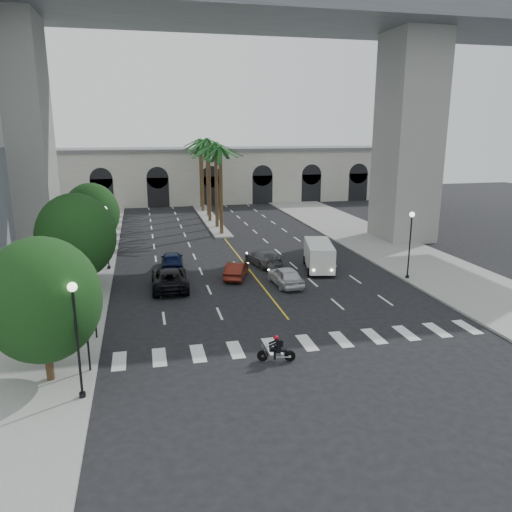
# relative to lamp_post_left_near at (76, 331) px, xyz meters

# --- Properties ---
(ground) EXTENTS (140.00, 140.00, 0.00)m
(ground) POSITION_rel_lamp_post_left_near_xyz_m (11.40, 5.00, -3.22)
(ground) COLOR black
(ground) RESTS_ON ground
(sidewalk_left) EXTENTS (8.00, 100.00, 0.15)m
(sidewalk_left) POSITION_rel_lamp_post_left_near_xyz_m (-3.60, 20.00, -3.15)
(sidewalk_left) COLOR gray
(sidewalk_left) RESTS_ON ground
(sidewalk_right) EXTENTS (8.00, 100.00, 0.15)m
(sidewalk_right) POSITION_rel_lamp_post_left_near_xyz_m (26.40, 20.00, -3.15)
(sidewalk_right) COLOR gray
(sidewalk_right) RESTS_ON ground
(median) EXTENTS (2.00, 24.00, 0.20)m
(median) POSITION_rel_lamp_post_left_near_xyz_m (11.40, 43.00, -3.12)
(median) COLOR gray
(median) RESTS_ON ground
(pier_building) EXTENTS (71.00, 10.50, 8.50)m
(pier_building) POSITION_rel_lamp_post_left_near_xyz_m (11.40, 60.00, 1.04)
(pier_building) COLOR beige
(pier_building) RESTS_ON ground
(bridge) EXTENTS (75.00, 13.00, 26.00)m
(bridge) POSITION_rel_lamp_post_left_near_xyz_m (14.82, 27.00, 15.29)
(bridge) COLOR gray
(bridge) RESTS_ON ground
(palm_a) EXTENTS (3.20, 3.20, 10.30)m
(palm_a) POSITION_rel_lamp_post_left_near_xyz_m (11.40, 33.00, 5.88)
(palm_a) COLOR #47331E
(palm_a) RESTS_ON ground
(palm_b) EXTENTS (3.20, 3.20, 10.60)m
(palm_b) POSITION_rel_lamp_post_left_near_xyz_m (11.50, 37.00, 6.15)
(palm_b) COLOR #47331E
(palm_b) RESTS_ON ground
(palm_c) EXTENTS (3.20, 3.20, 10.10)m
(palm_c) POSITION_rel_lamp_post_left_near_xyz_m (11.20, 41.00, 5.69)
(palm_c) COLOR #47331E
(palm_c) RESTS_ON ground
(palm_d) EXTENTS (3.20, 3.20, 10.90)m
(palm_d) POSITION_rel_lamp_post_left_near_xyz_m (11.55, 45.00, 6.43)
(palm_d) COLOR #47331E
(palm_d) RESTS_ON ground
(palm_e) EXTENTS (3.20, 3.20, 10.40)m
(palm_e) POSITION_rel_lamp_post_left_near_xyz_m (11.30, 49.00, 5.97)
(palm_e) COLOR #47331E
(palm_e) RESTS_ON ground
(palm_f) EXTENTS (3.20, 3.20, 10.70)m
(palm_f) POSITION_rel_lamp_post_left_near_xyz_m (11.60, 53.00, 6.24)
(palm_f) COLOR #47331E
(palm_f) RESTS_ON ground
(street_tree_near) EXTENTS (5.20, 5.20, 6.89)m
(street_tree_near) POSITION_rel_lamp_post_left_near_xyz_m (-1.60, 2.00, 0.80)
(street_tree_near) COLOR #382616
(street_tree_near) RESTS_ON ground
(street_tree_mid) EXTENTS (5.44, 5.44, 7.21)m
(street_tree_mid) POSITION_rel_lamp_post_left_near_xyz_m (-1.60, 15.00, 0.99)
(street_tree_mid) COLOR #382616
(street_tree_mid) RESTS_ON ground
(street_tree_far) EXTENTS (5.04, 5.04, 6.68)m
(street_tree_far) POSITION_rel_lamp_post_left_near_xyz_m (-1.60, 27.00, 0.68)
(street_tree_far) COLOR #382616
(street_tree_far) RESTS_ON ground
(lamp_post_left_near) EXTENTS (0.40, 0.40, 5.35)m
(lamp_post_left_near) POSITION_rel_lamp_post_left_near_xyz_m (0.00, 0.00, 0.00)
(lamp_post_left_near) COLOR black
(lamp_post_left_near) RESTS_ON ground
(lamp_post_left_far) EXTENTS (0.40, 0.40, 5.35)m
(lamp_post_left_far) POSITION_rel_lamp_post_left_near_xyz_m (0.00, 21.00, 0.00)
(lamp_post_left_far) COLOR black
(lamp_post_left_far) RESTS_ON ground
(lamp_post_right) EXTENTS (0.40, 0.40, 5.35)m
(lamp_post_right) POSITION_rel_lamp_post_left_near_xyz_m (22.80, 13.00, 0.00)
(lamp_post_right) COLOR black
(lamp_post_right) RESTS_ON ground
(traffic_signal_near) EXTENTS (0.25, 0.18, 3.65)m
(traffic_signal_near) POSITION_rel_lamp_post_left_near_xyz_m (0.10, 2.50, -0.71)
(traffic_signal_near) COLOR black
(traffic_signal_near) RESTS_ON ground
(traffic_signal_far) EXTENTS (0.25, 0.18, 3.65)m
(traffic_signal_far) POSITION_rel_lamp_post_left_near_xyz_m (0.10, 6.50, -0.71)
(traffic_signal_far) COLOR black
(traffic_signal_far) RESTS_ON ground
(motorcycle_rider) EXTENTS (1.91, 0.65, 1.40)m
(motorcycle_rider) POSITION_rel_lamp_post_left_near_xyz_m (9.23, 1.72, -2.59)
(motorcycle_rider) COLOR black
(motorcycle_rider) RESTS_ON ground
(car_a) EXTENTS (2.03, 4.41, 1.46)m
(car_a) POSITION_rel_lamp_post_left_near_xyz_m (13.15, 13.76, -2.49)
(car_a) COLOR silver
(car_a) RESTS_ON ground
(car_b) EXTENTS (2.69, 4.25, 1.32)m
(car_b) POSITION_rel_lamp_post_left_near_xyz_m (9.90, 16.39, -2.56)
(car_b) COLOR #561911
(car_b) RESTS_ON ground
(car_c) EXTENTS (2.68, 5.62, 1.55)m
(car_c) POSITION_rel_lamp_post_left_near_xyz_m (4.64, 14.96, -2.45)
(car_c) COLOR black
(car_c) RESTS_ON ground
(car_d) EXTENTS (2.81, 4.94, 1.35)m
(car_d) POSITION_rel_lamp_post_left_near_xyz_m (12.90, 19.64, -2.55)
(car_d) COLOR #59595D
(car_d) RESTS_ON ground
(car_e) EXTENTS (2.05, 4.57, 1.52)m
(car_e) POSITION_rel_lamp_post_left_near_xyz_m (5.16, 20.25, -2.46)
(car_e) COLOR #0D173D
(car_e) RESTS_ON ground
(cargo_van) EXTENTS (3.20, 5.73, 2.30)m
(cargo_van) POSITION_rel_lamp_post_left_near_xyz_m (17.01, 17.16, -1.94)
(cargo_van) COLOR silver
(cargo_van) RESTS_ON ground
(pedestrian_a) EXTENTS (0.75, 0.59, 1.81)m
(pedestrian_a) POSITION_rel_lamp_post_left_near_xyz_m (-0.57, 10.22, -2.17)
(pedestrian_a) COLOR black
(pedestrian_a) RESTS_ON sidewalk_left
(pedestrian_b) EXTENTS (0.81, 0.66, 1.57)m
(pedestrian_b) POSITION_rel_lamp_post_left_near_xyz_m (-4.15, 8.64, -2.28)
(pedestrian_b) COLOR black
(pedestrian_b) RESTS_ON sidewalk_left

